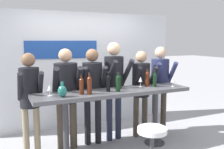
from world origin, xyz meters
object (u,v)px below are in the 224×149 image
Objects in this scene: person_right at (160,80)px; person_far_left at (30,92)px; tasting_table at (114,100)px; wine_glass_1 at (49,88)px; wine_bottle_1 at (89,84)px; wine_glass_0 at (141,80)px; person_left at (66,88)px; person_center_right at (141,84)px; person_center_left at (93,86)px; wine_glass_2 at (173,80)px; decorative_vase at (62,91)px; wine_bottle_4 at (147,78)px; person_center at (114,80)px; wine_bottle_3 at (155,79)px; wine_bottle_5 at (82,85)px; wine_bottle_2 at (118,83)px; bar_stool at (152,142)px; wine_bottle_6 at (108,83)px; wine_bottle_0 at (119,81)px.

person_far_left is at bearing -171.20° from person_right.
wine_glass_1 is at bearing 179.09° from tasting_table.
wine_bottle_1 is 1.04m from wine_glass_0.
person_left is 1.04× the size of person_center_right.
person_center_left reaches higher than wine_glass_2.
decorative_vase is at bearing -39.70° from wine_glass_1.
person_far_left is 5.27× the size of wine_bottle_4.
wine_glass_2 is at bearing -41.26° from person_center.
wine_bottle_5 is at bearing -177.43° from wine_bottle_3.
person_right is at bearing 24.42° from wine_bottle_2.
person_far_left is 2.09m from wine_bottle_3.
person_far_left is 1.98m from wine_bottle_4.
person_center_right is at bearing 22.90° from wine_bottle_1.
wine_bottle_1 reaches higher than wine_bottle_2.
wine_glass_2 is (0.31, -0.54, 0.14)m from person_center_right.
wine_bottle_4 is 1.77× the size of wine_glass_0.
wine_bottle_4 is at bearing 7.90° from tasting_table.
wine_glass_1 is at bearing 171.20° from wine_bottle_5.
person_center_left reaches higher than wine_bottle_4.
decorative_vase is at bearing 149.77° from bar_stool.
person_center is 1.05× the size of person_right.
person_center_left is 1.40m from wine_glass_2.
bar_stool is 0.37× the size of person_center_left.
wine_glass_0 is at bearing 21.29° from wine_bottle_2.
wine_bottle_5 is 1.63m from wine_glass_2.
wine_bottle_6 reaches higher than wine_glass_0.
wine_bottle_6 reaches higher than bar_stool.
person_far_left is at bearing -176.60° from person_left.
wine_bottle_1 is at bearing -175.11° from wine_bottle_3.
person_right is at bearing 18.03° from wine_bottle_1.
wine_bottle_4 reaches higher than wine_bottle_5.
bar_stool is 1.31m from wine_bottle_5.
tasting_table is at bearing 7.37° from decorative_vase.
wine_bottle_2 is at bearing -120.39° from wine_bottle_0.
person_center reaches higher than wine_bottle_4.
person_center is 10.22× the size of wine_glass_0.
wine_bottle_2 is (-0.12, -0.21, 0.01)m from wine_bottle_0.
bar_stool is 2.10× the size of wine_bottle_5.
wine_bottle_4 is at bearing 62.13° from bar_stool.
wine_glass_0 is (0.54, 0.21, -0.02)m from wine_bottle_2.
wine_bottle_2 is at bearing -23.27° from wine_bottle_6.
wine_bottle_1 is (-1.66, -0.54, 0.12)m from person_right.
wine_glass_1 is at bearing 168.39° from wine_bottle_1.
decorative_vase is (-0.87, -0.11, 0.24)m from tasting_table.
wine_bottle_0 is (0.35, -0.33, 0.11)m from person_center_left.
person_left is 0.89m from wine_bottle_0.
person_center_left is at bearing 155.68° from wine_glass_2.
person_left is 1.00× the size of person_right.
wine_bottle_5 is at bearing 10.62° from decorative_vase.
wine_bottle_6 is (-0.36, 0.72, 0.76)m from bar_stool.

